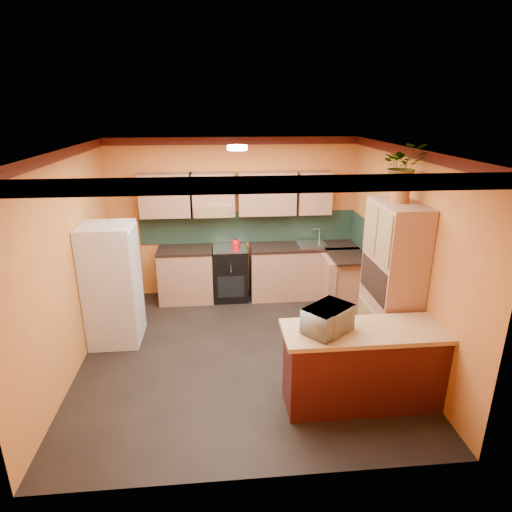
% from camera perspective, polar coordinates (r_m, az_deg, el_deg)
% --- Properties ---
extents(room_shell, '(4.24, 4.24, 2.72)m').
position_cam_1_polar(room_shell, '(5.45, -2.03, 7.94)').
color(room_shell, black).
rests_on(room_shell, ground).
extents(base_cabinets_back, '(3.65, 0.60, 0.88)m').
position_cam_1_polar(base_cabinets_back, '(7.42, 1.38, -2.22)').
color(base_cabinets_back, tan).
rests_on(base_cabinets_back, ground).
extents(countertop_back, '(3.65, 0.62, 0.04)m').
position_cam_1_polar(countertop_back, '(7.26, 1.41, 1.16)').
color(countertop_back, black).
rests_on(countertop_back, base_cabinets_back).
extents(stove, '(0.58, 0.58, 0.91)m').
position_cam_1_polar(stove, '(7.37, -3.46, -2.28)').
color(stove, black).
rests_on(stove, ground).
extents(kettle, '(0.18, 0.18, 0.18)m').
position_cam_1_polar(kettle, '(7.14, -2.73, 1.67)').
color(kettle, '#B30B13').
rests_on(kettle, stove).
extents(sink, '(0.48, 0.40, 0.03)m').
position_cam_1_polar(sink, '(7.38, 7.40, 1.58)').
color(sink, silver).
rests_on(sink, countertop_back).
extents(base_cabinets_right, '(0.60, 0.80, 0.88)m').
position_cam_1_polar(base_cabinets_right, '(7.15, 12.07, -3.53)').
color(base_cabinets_right, tan).
rests_on(base_cabinets_right, ground).
extents(countertop_right, '(0.62, 0.80, 0.04)m').
position_cam_1_polar(countertop_right, '(6.99, 12.33, -0.04)').
color(countertop_right, black).
rests_on(countertop_right, base_cabinets_right).
extents(fridge, '(0.68, 0.66, 1.70)m').
position_cam_1_polar(fridge, '(6.20, -18.64, -3.67)').
color(fridge, silver).
rests_on(fridge, ground).
extents(pantry, '(0.48, 0.90, 2.10)m').
position_cam_1_polar(pantry, '(5.60, 17.59, -3.81)').
color(pantry, tan).
rests_on(pantry, ground).
extents(fern_pot, '(0.22, 0.22, 0.16)m').
position_cam_1_polar(fern_pot, '(5.32, 18.61, 7.68)').
color(fern_pot, '#9B5525').
rests_on(fern_pot, pantry).
extents(fern, '(0.52, 0.47, 0.53)m').
position_cam_1_polar(fern, '(5.27, 19.01, 11.33)').
color(fern, tan).
rests_on(fern, fern_pot).
extents(breakfast_bar, '(1.80, 0.55, 0.88)m').
position_cam_1_polar(breakfast_bar, '(5.01, 14.67, -14.29)').
color(breakfast_bar, '#4B1211').
rests_on(breakfast_bar, ground).
extents(bar_top, '(1.90, 0.65, 0.05)m').
position_cam_1_polar(bar_top, '(4.77, 15.14, -9.62)').
color(bar_top, tan).
rests_on(bar_top, breakfast_bar).
extents(microwave, '(0.61, 0.59, 0.28)m').
position_cam_1_polar(microwave, '(4.56, 9.54, -8.30)').
color(microwave, silver).
rests_on(microwave, bar_top).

